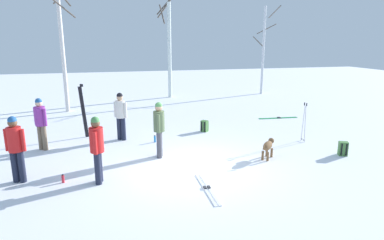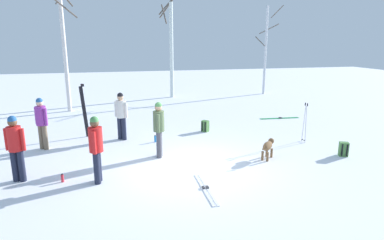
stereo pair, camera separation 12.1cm
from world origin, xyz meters
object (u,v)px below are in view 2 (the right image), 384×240
(ski_pair_planted_0, at_px, (84,111))
(ski_poles_0, at_px, (305,121))
(person_0, at_px, (96,145))
(backpack_0, at_px, (343,149))
(birch_tree_3, at_px, (266,49))
(person_2, at_px, (121,113))
(ski_pair_lying_1, at_px, (206,189))
(person_3, at_px, (15,144))
(person_4, at_px, (159,126))
(water_bottle_0, at_px, (155,139))
(person_1, at_px, (41,120))
(birch_tree_2, at_px, (171,48))
(backpack_1, at_px, (205,126))
(ski_pair_lying_0, at_px, (280,118))
(dog, at_px, (268,146))
(birch_tree_1, at_px, (63,29))
(water_bottle_1, at_px, (62,178))

(ski_pair_planted_0, bearing_deg, ski_poles_0, -18.58)
(person_0, height_order, backpack_0, person_0)
(birch_tree_3, bearing_deg, person_2, -138.88)
(person_2, height_order, ski_pair_lying_1, person_2)
(person_3, height_order, ski_pair_lying_1, person_3)
(person_4, bearing_deg, water_bottle_0, 87.52)
(person_1, height_order, birch_tree_2, birch_tree_2)
(person_1, distance_m, backpack_1, 5.87)
(person_0, height_order, birch_tree_2, birch_tree_2)
(ski_pair_lying_0, relative_size, ski_poles_0, 1.33)
(backpack_0, distance_m, backpack_1, 5.03)
(ski_pair_lying_0, xyz_separation_m, ski_pair_lying_1, (-5.35, -6.26, 0.00))
(person_0, xyz_separation_m, backpack_0, (7.34, 0.20, -0.77))
(person_2, bearing_deg, ski_pair_lying_0, 12.72)
(person_1, xyz_separation_m, water_bottle_0, (3.66, -0.12, -0.86))
(water_bottle_0, distance_m, birch_tree_2, 9.89)
(person_1, height_order, dog, person_1)
(person_2, distance_m, birch_tree_1, 6.81)
(person_4, relative_size, backpack_1, 3.90)
(ski_pair_lying_0, height_order, birch_tree_2, birch_tree_2)
(backpack_1, bearing_deg, birch_tree_2, 88.90)
(person_0, height_order, ski_poles_0, person_0)
(backpack_0, bearing_deg, water_bottle_0, 153.00)
(person_3, relative_size, water_bottle_1, 7.78)
(person_0, relative_size, ski_pair_planted_0, 0.87)
(water_bottle_1, bearing_deg, ski_pair_lying_1, -20.42)
(ski_poles_0, height_order, birch_tree_2, birch_tree_2)
(person_0, xyz_separation_m, dog, (4.94, 0.55, -0.59))
(person_2, bearing_deg, ski_pair_lying_1, -68.74)
(dog, distance_m, ski_pair_planted_0, 6.70)
(person_3, distance_m, birch_tree_3, 16.95)
(person_0, xyz_separation_m, birch_tree_1, (-1.68, 9.20, 3.04))
(person_3, bearing_deg, dog, -0.05)
(person_3, relative_size, person_4, 1.00)
(water_bottle_0, relative_size, birch_tree_2, 0.04)
(ski_pair_lying_1, xyz_separation_m, backpack_0, (4.81, 1.25, 0.20))
(person_2, relative_size, birch_tree_3, 0.30)
(ski_poles_0, relative_size, birch_tree_2, 0.23)
(birch_tree_1, bearing_deg, person_0, -79.67)
(birch_tree_2, bearing_deg, backpack_1, -91.10)
(person_3, height_order, ski_pair_lying_0, person_3)
(backpack_1, bearing_deg, person_1, -172.20)
(person_2, relative_size, water_bottle_1, 7.78)
(person_2, distance_m, birch_tree_2, 9.44)
(person_2, xyz_separation_m, ski_pair_planted_0, (-1.30, 0.70, 0.00))
(water_bottle_0, bearing_deg, person_3, -147.19)
(ski_pair_lying_1, bearing_deg, person_4, 106.64)
(birch_tree_1, bearing_deg, birch_tree_3, 13.17)
(person_3, xyz_separation_m, ski_pair_planted_0, (1.38, 3.75, 0.00))
(dog, xyz_separation_m, water_bottle_1, (-5.83, -0.32, -0.28))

